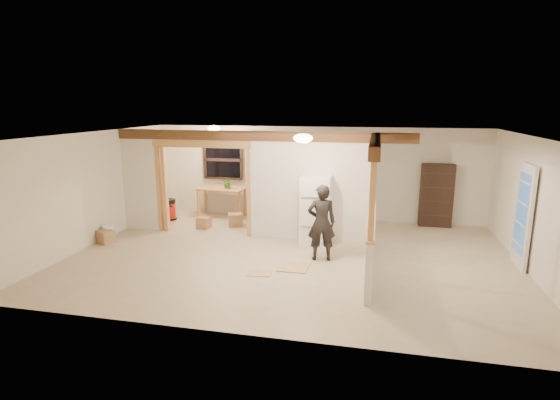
% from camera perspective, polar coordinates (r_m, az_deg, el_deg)
% --- Properties ---
extents(floor, '(9.00, 6.50, 0.01)m').
position_cam_1_polar(floor, '(9.15, 1.50, -7.35)').
color(floor, '#C1AF90').
rests_on(floor, ground).
extents(ceiling, '(9.00, 6.50, 0.01)m').
position_cam_1_polar(ceiling, '(8.63, 1.59, 8.50)').
color(ceiling, white).
extents(wall_back, '(9.00, 0.01, 2.50)m').
position_cam_1_polar(wall_back, '(11.96, 4.51, 3.53)').
color(wall_back, silver).
rests_on(wall_back, floor).
extents(wall_front, '(9.00, 0.01, 2.50)m').
position_cam_1_polar(wall_front, '(5.75, -4.66, -6.26)').
color(wall_front, silver).
rests_on(wall_front, floor).
extents(wall_left, '(0.01, 6.50, 2.50)m').
position_cam_1_polar(wall_left, '(10.60, -23.09, 1.42)').
color(wall_left, silver).
rests_on(wall_left, floor).
extents(wall_right, '(0.01, 6.50, 2.50)m').
position_cam_1_polar(wall_right, '(9.12, 30.53, -0.97)').
color(wall_right, silver).
rests_on(wall_right, floor).
extents(partition_left_stub, '(0.90, 0.12, 2.50)m').
position_cam_1_polar(partition_left_stub, '(11.35, -17.76, 2.50)').
color(partition_left_stub, silver).
rests_on(partition_left_stub, floor).
extents(partition_center, '(2.80, 0.12, 2.50)m').
position_cam_1_polar(partition_center, '(9.93, 3.99, 1.71)').
color(partition_center, silver).
rests_on(partition_center, floor).
extents(doorway_frame, '(2.46, 0.14, 2.20)m').
position_cam_1_polar(doorway_frame, '(10.65, -10.00, 1.46)').
color(doorway_frame, tan).
rests_on(doorway_frame, floor).
extents(header_beam_back, '(7.00, 0.18, 0.22)m').
position_cam_1_polar(header_beam_back, '(10.03, -2.78, 8.35)').
color(header_beam_back, brown).
rests_on(header_beam_back, ceiling).
extents(header_beam_right, '(0.18, 3.30, 0.22)m').
position_cam_1_polar(header_beam_right, '(8.09, 12.33, 7.10)').
color(header_beam_right, brown).
rests_on(header_beam_right, ceiling).
extents(pony_wall, '(0.12, 3.20, 1.00)m').
position_cam_1_polar(pony_wall, '(8.46, 11.74, -5.67)').
color(pony_wall, silver).
rests_on(pony_wall, floor).
extents(stud_partition, '(0.14, 3.20, 1.32)m').
position_cam_1_polar(stud_partition, '(8.18, 12.09, 2.08)').
color(stud_partition, tan).
rests_on(stud_partition, pony_wall).
extents(window_back, '(1.12, 0.10, 1.10)m').
position_cam_1_polar(window_back, '(12.46, -7.49, 5.22)').
color(window_back, black).
rests_on(window_back, wall_back).
extents(french_door, '(0.12, 0.86, 2.00)m').
position_cam_1_polar(french_door, '(9.52, 29.19, -1.87)').
color(french_door, white).
rests_on(french_door, floor).
extents(ceiling_dome_main, '(0.36, 0.36, 0.16)m').
position_cam_1_polar(ceiling_dome_main, '(8.09, 3.02, 8.08)').
color(ceiling_dome_main, '#FFEABF').
rests_on(ceiling_dome_main, ceiling).
extents(ceiling_dome_util, '(0.32, 0.32, 0.14)m').
position_cam_1_polar(ceiling_dome_util, '(11.54, -8.63, 9.25)').
color(ceiling_dome_util, '#FFEABF').
rests_on(ceiling_dome_util, ceiling).
extents(hanging_bulb, '(0.07, 0.07, 0.07)m').
position_cam_1_polar(hanging_bulb, '(10.73, -7.40, 7.45)').
color(hanging_bulb, '#FFD88C').
rests_on(hanging_bulb, ceiling).
extents(refrigerator, '(0.65, 0.63, 1.57)m').
position_cam_1_polar(refrigerator, '(9.64, 4.69, -1.45)').
color(refrigerator, white).
rests_on(refrigerator, floor).
extents(woman, '(0.64, 0.49, 1.55)m').
position_cam_1_polar(woman, '(8.75, 5.44, -2.96)').
color(woman, black).
rests_on(woman, floor).
extents(work_table, '(1.35, 0.76, 0.81)m').
position_cam_1_polar(work_table, '(12.29, -7.59, -0.30)').
color(work_table, tan).
rests_on(work_table, floor).
extents(potted_plant, '(0.32, 0.29, 0.31)m').
position_cam_1_polar(potted_plant, '(12.08, -6.86, 2.22)').
color(potted_plant, '#2E5C25').
rests_on(potted_plant, work_table).
extents(shop_vac, '(0.45, 0.45, 0.58)m').
position_cam_1_polar(shop_vac, '(12.24, -14.38, -1.20)').
color(shop_vac, '#B6160B').
rests_on(shop_vac, floor).
extents(bookshelf, '(0.81, 0.27, 1.62)m').
position_cam_1_polar(bookshelf, '(11.83, 19.75, 0.57)').
color(bookshelf, black).
rests_on(bookshelf, floor).
extents(bucket, '(0.28, 0.28, 0.35)m').
position_cam_1_polar(bucket, '(10.86, -21.45, -4.04)').
color(bucket, white).
rests_on(bucket, floor).
extents(box_util_a, '(0.46, 0.43, 0.32)m').
position_cam_1_polar(box_util_a, '(11.37, -5.85, -2.59)').
color(box_util_a, '#A97C52').
rests_on(box_util_a, floor).
extents(box_util_b, '(0.34, 0.34, 0.28)m').
position_cam_1_polar(box_util_b, '(11.29, -9.90, -2.92)').
color(box_util_b, '#A97C52').
rests_on(box_util_b, floor).
extents(box_front, '(0.45, 0.41, 0.29)m').
position_cam_1_polar(box_front, '(10.69, -21.82, -4.48)').
color(box_front, '#A97C52').
rests_on(box_front, floor).
extents(floor_panel_near, '(0.58, 0.58, 0.02)m').
position_cam_1_polar(floor_panel_near, '(8.53, 1.79, -8.75)').
color(floor_panel_near, tan).
rests_on(floor_panel_near, floor).
extents(floor_panel_far, '(0.46, 0.39, 0.01)m').
position_cam_1_polar(floor_panel_far, '(8.27, -2.63, -9.49)').
color(floor_panel_far, tan).
rests_on(floor_panel_far, floor).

